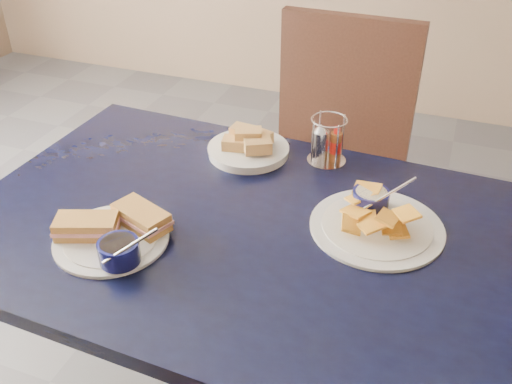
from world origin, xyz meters
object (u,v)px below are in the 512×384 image
(dining_table, at_px, (239,241))
(condiment_caddy, at_px, (326,143))
(sandwich_plate, at_px, (114,233))
(plantain_plate, at_px, (375,218))
(bread_basket, at_px, (249,146))
(chair_far, at_px, (334,148))

(dining_table, relative_size, condiment_caddy, 10.13)
(sandwich_plate, bearing_deg, plantain_plate, 26.63)
(plantain_plate, distance_m, bread_basket, 0.45)
(dining_table, relative_size, chair_far, 1.35)
(plantain_plate, bearing_deg, chair_far, 111.16)
(dining_table, bearing_deg, chair_far, 84.67)
(dining_table, relative_size, bread_basket, 5.98)
(dining_table, relative_size, sandwich_plate, 4.58)
(sandwich_plate, bearing_deg, condiment_caddy, 55.56)
(chair_far, relative_size, plantain_plate, 3.22)
(chair_far, bearing_deg, condiment_caddy, -81.92)
(plantain_plate, bearing_deg, bread_basket, 152.66)
(dining_table, distance_m, condiment_caddy, 0.39)
(dining_table, distance_m, chair_far, 0.74)
(sandwich_plate, relative_size, condiment_caddy, 2.21)
(sandwich_plate, height_order, bread_basket, sandwich_plate)
(dining_table, height_order, condiment_caddy, condiment_caddy)
(chair_far, distance_m, sandwich_plate, 0.96)
(sandwich_plate, bearing_deg, chair_far, 71.11)
(dining_table, xyz_separation_m, bread_basket, (-0.10, 0.32, 0.08))
(plantain_plate, distance_m, condiment_caddy, 0.31)
(dining_table, bearing_deg, bread_basket, 106.79)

